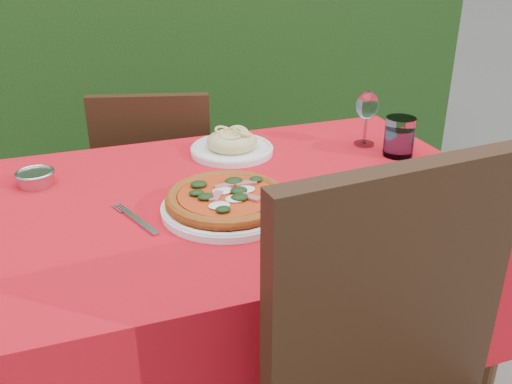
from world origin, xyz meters
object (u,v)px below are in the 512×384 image
object	(u,v)px
water_glass	(399,139)
steel_ramekin	(36,179)
pizza_plate	(227,201)
fork	(140,222)
wine_glass	(367,108)
chair_far	(158,188)
pasta_plate	(232,145)

from	to	relation	value
water_glass	steel_ramekin	size ratio (longest dim) A/B	1.26
pizza_plate	fork	world-z (taller)	pizza_plate
water_glass	wine_glass	distance (m)	0.13
water_glass	wine_glass	size ratio (longest dim) A/B	0.68
chair_far	steel_ramekin	bearing A→B (deg)	65.06
pizza_plate	water_glass	world-z (taller)	water_glass
chair_far	water_glass	distance (m)	0.88
chair_far	steel_ramekin	size ratio (longest dim) A/B	9.74
chair_far	water_glass	world-z (taller)	water_glass
pasta_plate	wine_glass	bearing A→B (deg)	-9.77
pizza_plate	pasta_plate	xyz separation A→B (m)	(0.12, 0.35, -0.00)
pasta_plate	water_glass	xyz separation A→B (m)	(0.44, -0.17, 0.03)
pizza_plate	fork	bearing A→B (deg)	176.35
wine_glass	fork	bearing A→B (deg)	-159.28
pizza_plate	pasta_plate	bearing A→B (deg)	70.84
pizza_plate	steel_ramekin	xyz separation A→B (m)	(-0.41, 0.30, -0.01)
pizza_plate	steel_ramekin	distance (m)	0.51
pasta_plate	water_glass	distance (m)	0.47
fork	steel_ramekin	size ratio (longest dim) A/B	2.26
pasta_plate	wine_glass	xyz separation A→B (m)	(0.39, -0.07, 0.09)
pizza_plate	wine_glass	xyz separation A→B (m)	(0.51, 0.28, 0.09)
pizza_plate	water_glass	distance (m)	0.58
pizza_plate	steel_ramekin	world-z (taller)	pizza_plate
water_glass	chair_far	bearing A→B (deg)	136.28
chair_far	pizza_plate	distance (m)	0.79
chair_far	fork	world-z (taller)	chair_far
fork	steel_ramekin	bearing A→B (deg)	106.33
steel_ramekin	pasta_plate	bearing A→B (deg)	4.88
chair_far	steel_ramekin	xyz separation A→B (m)	(-0.37, -0.44, 0.27)
steel_ramekin	chair_far	bearing A→B (deg)	49.78
wine_glass	steel_ramekin	xyz separation A→B (m)	(-0.92, 0.02, -0.10)
fork	chair_far	bearing A→B (deg)	57.83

